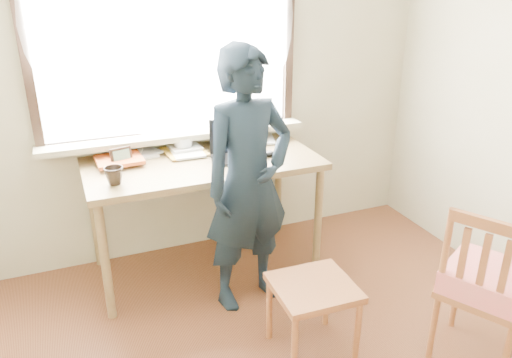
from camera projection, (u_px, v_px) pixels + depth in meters
name	position (u px, v px, depth m)	size (l,w,h in m)	color
room_shell	(325.00, 76.00, 1.82)	(3.52, 4.02, 2.61)	#BFBA9A
desk	(203.00, 172.00, 3.36)	(1.54, 0.77, 0.83)	olive
laptop	(237.00, 149.00, 3.36)	(0.41, 0.36, 0.24)	black
mug_white	(183.00, 144.00, 3.47)	(0.13, 0.13, 0.10)	white
mug_dark	(114.00, 176.00, 2.93)	(0.11, 0.11, 0.11)	black
mouse	(268.00, 154.00, 3.38)	(0.10, 0.07, 0.04)	black
desk_clutter	(148.00, 155.00, 3.36)	(0.49, 0.55, 0.04)	white
book_a	(132.00, 155.00, 3.39)	(0.18, 0.24, 0.02)	white
book_b	(249.00, 140.00, 3.69)	(0.18, 0.25, 0.02)	white
picture_frame	(121.00, 158.00, 3.21)	(0.14, 0.05, 0.11)	black
work_chair	(313.00, 295.00, 2.70)	(0.44, 0.42, 0.44)	#9F5F34
side_chair	(487.00, 283.00, 2.60)	(0.56, 0.57, 0.92)	#9F5F34
person	(248.00, 182.00, 3.00)	(0.60, 0.39, 1.64)	black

